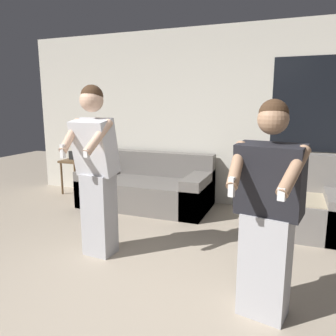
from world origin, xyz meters
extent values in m
cube|color=beige|center=(0.00, 3.34, 1.35)|extent=(6.74, 0.06, 2.70)
cube|color=black|center=(1.29, 3.30, 1.55)|extent=(1.10, 0.01, 1.30)
cube|color=slate|center=(-1.01, 2.77, 0.21)|extent=(1.95, 0.98, 0.42)
cube|color=slate|center=(-1.01, 3.15, 0.61)|extent=(1.95, 0.22, 0.38)
cube|color=slate|center=(-1.85, 2.77, 0.28)|extent=(0.28, 0.98, 0.56)
cube|color=slate|center=(-0.18, 2.77, 0.28)|extent=(0.28, 0.98, 0.56)
cube|color=slate|center=(1.23, 2.53, 0.21)|extent=(0.83, 0.92, 0.43)
cube|color=slate|center=(1.23, 2.89, 0.68)|extent=(0.83, 0.20, 0.49)
cube|color=slate|center=(0.90, 2.53, 0.26)|extent=(0.18, 0.92, 0.53)
cube|color=slate|center=(1.55, 2.53, 0.26)|extent=(0.18, 0.92, 0.53)
cube|color=tan|center=(1.23, 2.48, 0.44)|extent=(0.71, 0.73, 0.01)
cube|color=brown|center=(-2.43, 3.05, 0.58)|extent=(0.57, 0.45, 0.04)
cylinder|color=brown|center=(-2.68, 2.87, 0.28)|extent=(0.04, 0.04, 0.56)
cylinder|color=brown|center=(-2.19, 2.87, 0.28)|extent=(0.04, 0.04, 0.56)
cylinder|color=brown|center=(-2.68, 3.24, 0.28)|extent=(0.04, 0.04, 0.56)
cylinder|color=brown|center=(-2.19, 3.24, 0.28)|extent=(0.04, 0.04, 0.56)
cube|color=black|center=(-2.57, 3.03, 0.66)|extent=(0.10, 0.02, 0.17)
cube|color=black|center=(-2.43, 3.05, 0.65)|extent=(0.13, 0.02, 0.15)
cube|color=black|center=(-2.29, 3.07, 0.64)|extent=(0.16, 0.02, 0.13)
cube|color=#B2B2B7|center=(-0.78, 1.10, 0.43)|extent=(0.32, 0.26, 0.86)
cube|color=silver|center=(-0.78, 1.07, 1.14)|extent=(0.42, 0.35, 0.58)
sphere|color=#DBAD8E|center=(-0.79, 1.06, 1.60)|extent=(0.23, 0.23, 0.23)
sphere|color=#3D2819|center=(-0.79, 1.07, 1.64)|extent=(0.22, 0.22, 0.22)
cylinder|color=#DBAD8E|center=(-0.96, 0.94, 1.26)|extent=(0.11, 0.36, 0.32)
cube|color=white|center=(-0.95, 0.79, 1.13)|extent=(0.04, 0.04, 0.13)
cylinder|color=#DBAD8E|center=(-0.63, 0.91, 1.26)|extent=(0.16, 0.36, 0.32)
cube|color=white|center=(-0.67, 0.77, 1.13)|extent=(0.05, 0.04, 0.08)
cube|color=#B2B2B7|center=(0.92, 0.66, 0.39)|extent=(0.38, 0.31, 0.79)
cube|color=black|center=(0.92, 0.64, 1.04)|extent=(0.50, 0.35, 0.52)
sphere|color=#A37A5B|center=(0.92, 0.64, 1.46)|extent=(0.21, 0.21, 0.21)
sphere|color=#3D2819|center=(0.92, 0.65, 1.50)|extent=(0.20, 0.20, 0.20)
cylinder|color=#A37A5B|center=(0.70, 0.54, 1.15)|extent=(0.09, 0.36, 0.30)
cube|color=white|center=(0.70, 0.38, 1.03)|extent=(0.04, 0.04, 0.13)
cylinder|color=#A37A5B|center=(1.07, 0.46, 1.15)|extent=(0.21, 0.36, 0.30)
cube|color=white|center=(1.01, 0.32, 1.03)|extent=(0.05, 0.04, 0.08)
camera|label=1|loc=(1.04, -1.68, 1.56)|focal=35.00mm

